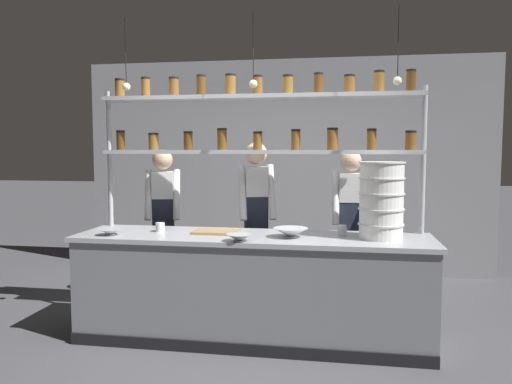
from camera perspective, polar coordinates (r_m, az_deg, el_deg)
ground_plane at (r=4.56m, az=-0.43°, el=-16.43°), size 40.00×40.00×0.00m
back_wall at (r=6.76m, az=3.26°, el=2.90°), size 5.47×0.12×2.85m
prep_counter at (r=4.41m, az=-0.44°, el=-10.87°), size 3.07×0.76×0.92m
spice_shelf_unit at (r=4.58m, az=0.34°, el=7.36°), size 2.95×0.28×2.34m
chef_left at (r=5.35m, az=-10.54°, el=-2.77°), size 0.41×0.34×1.66m
chef_center at (r=4.99m, az=0.02°, el=-2.67°), size 0.42×0.35×1.73m
chef_right at (r=5.04m, az=10.67°, el=-3.27°), size 0.37×0.30×1.65m
container_stack at (r=4.23m, az=14.14°, el=-0.93°), size 0.38×0.38×0.64m
cutting_board at (r=4.43m, az=-4.57°, el=-4.56°), size 0.40×0.26×0.02m
prep_bowl_near_left at (r=4.49m, az=-16.33°, el=-4.43°), size 0.20×0.20×0.05m
prep_bowl_center_front at (r=4.02m, az=-1.90°, el=-5.27°), size 0.21×0.21×0.06m
prep_bowl_center_back at (r=4.21m, az=3.97°, el=-4.67°), size 0.29×0.29×0.08m
serving_cup_front at (r=4.57m, az=-10.90°, el=-3.97°), size 0.08×0.08×0.08m
serving_cup_by_board at (r=4.31m, az=9.82°, el=-4.39°), size 0.08×0.08×0.10m
pendant_light_row at (r=4.28m, az=-0.12°, el=12.63°), size 2.37×0.07×0.63m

